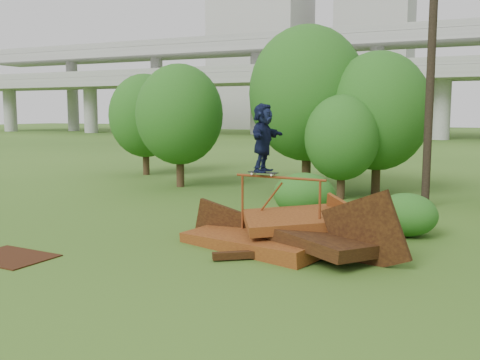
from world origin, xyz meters
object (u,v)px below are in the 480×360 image
at_px(scrap_pile, 287,234).
at_px(skater, 263,138).
at_px(flat_plate, 10,257).
at_px(utility_pole, 431,58).

height_order(scrap_pile, skater, skater).
distance_m(scrap_pile, flat_plate, 6.48).
distance_m(skater, utility_pole, 8.25).
relative_size(scrap_pile, utility_pole, 0.58).
xyz_separation_m(flat_plate, utility_pole, (8.03, 10.77, 5.12)).
bearing_deg(utility_pole, flat_plate, -126.70).
bearing_deg(scrap_pile, utility_pole, 71.26).
bearing_deg(skater, flat_plate, 126.59).
distance_m(skater, flat_plate, 6.56).
bearing_deg(flat_plate, scrap_pile, 31.44).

